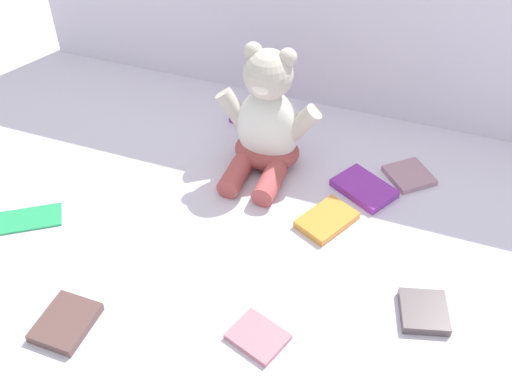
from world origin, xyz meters
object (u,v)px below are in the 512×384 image
at_px(book_case_0, 409,175).
at_px(book_case_6, 327,220).
at_px(book_case_1, 252,119).
at_px(book_case_3, 258,337).
at_px(book_case_5, 28,218).
at_px(book_case_7, 66,322).
at_px(book_case_4, 364,188).
at_px(book_case_2, 424,311).
at_px(teddy_bear, 267,124).

relative_size(book_case_0, book_case_6, 0.78).
xyz_separation_m(book_case_1, book_case_3, (0.24, -0.61, -0.00)).
relative_size(book_case_5, book_case_7, 1.26).
xyz_separation_m(book_case_1, book_case_6, (0.28, -0.29, -0.00)).
relative_size(book_case_4, book_case_6, 1.07).
xyz_separation_m(book_case_0, book_case_6, (-0.14, -0.21, 0.00)).
distance_m(book_case_1, book_case_7, 0.71).
xyz_separation_m(book_case_4, book_case_6, (-0.05, -0.12, -0.00)).
height_order(book_case_2, book_case_4, same).
xyz_separation_m(book_case_5, book_case_7, (0.23, -0.20, 0.00)).
bearing_deg(book_case_6, book_case_5, -134.19).
bearing_deg(book_case_5, book_case_1, 113.24).
relative_size(teddy_bear, book_case_4, 2.30).
distance_m(book_case_0, book_case_5, 0.85).
bearing_deg(book_case_6, book_case_3, -70.31).
height_order(teddy_bear, book_case_0, teddy_bear).
xyz_separation_m(book_case_3, book_case_5, (-0.56, 0.11, -0.00)).
distance_m(teddy_bear, book_case_2, 0.53).
relative_size(book_case_1, book_case_5, 0.70).
distance_m(book_case_5, book_case_6, 0.63).
height_order(teddy_bear, book_case_6, teddy_bear).
xyz_separation_m(book_case_0, book_case_7, (-0.51, -0.62, 0.00)).
relative_size(book_case_0, book_case_5, 0.68).
distance_m(book_case_4, book_case_5, 0.73).
xyz_separation_m(teddy_bear, book_case_7, (-0.18, -0.56, -0.10)).
distance_m(book_case_1, book_case_3, 0.65).
distance_m(teddy_bear, book_case_5, 0.55).
xyz_separation_m(teddy_bear, book_case_5, (-0.41, -0.36, -0.11)).
distance_m(book_case_3, book_case_6, 0.32).
bearing_deg(book_case_1, book_case_0, 93.96).
height_order(book_case_3, book_case_4, book_case_4).
distance_m(book_case_1, book_case_4, 0.37).
height_order(teddy_bear, book_case_7, teddy_bear).
height_order(book_case_2, book_case_5, book_case_2).
height_order(book_case_0, book_case_2, book_case_2).
relative_size(teddy_bear, book_case_6, 2.46).
bearing_deg(book_case_0, book_case_5, -12.05).
bearing_deg(book_case_7, book_case_4, 52.34).
bearing_deg(book_case_7, book_case_1, 82.79).
xyz_separation_m(teddy_bear, book_case_0, (0.33, 0.06, -0.10)).
bearing_deg(book_case_0, book_case_3, 29.93).
height_order(book_case_0, book_case_5, book_case_0).
bearing_deg(book_case_1, book_case_3, 36.37).
bearing_deg(teddy_bear, book_case_2, -37.32).
height_order(book_case_2, book_case_3, book_case_2).
bearing_deg(book_case_7, book_case_3, 16.00).
bearing_deg(teddy_bear, book_case_7, -108.46).
distance_m(book_case_0, book_case_2, 0.39).
distance_m(book_case_4, book_case_6, 0.13).
bearing_deg(book_case_5, teddy_bear, 96.93).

